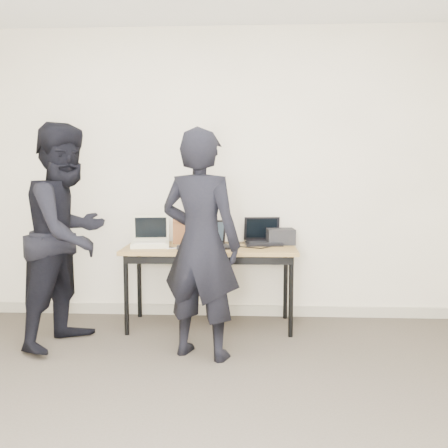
# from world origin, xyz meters

# --- Properties ---
(room) EXTENTS (4.60, 4.60, 2.80)m
(room) POSITION_xyz_m (0.00, 0.00, 1.35)
(room) COLOR #433C33
(room) RESTS_ON ground
(desk) EXTENTS (1.51, 0.67, 0.72)m
(desk) POSITION_xyz_m (-0.04, 1.88, 0.66)
(desk) COLOR olive
(desk) RESTS_ON ground
(laptop_beige) EXTENTS (0.37, 0.36, 0.26)m
(laptop_beige) POSITION_xyz_m (-0.57, 1.90, 0.77)
(laptop_beige) COLOR beige
(laptop_beige) RESTS_ON desk
(laptop_center) EXTENTS (0.38, 0.37, 0.23)m
(laptop_center) POSITION_xyz_m (-0.02, 1.84, 0.77)
(laptop_center) COLOR black
(laptop_center) RESTS_ON desk
(laptop_right) EXTENTS (0.35, 0.34, 0.24)m
(laptop_right) POSITION_xyz_m (0.43, 2.07, 0.77)
(laptop_right) COLOR black
(laptop_right) RESTS_ON desk
(leather_satchel) EXTENTS (0.38, 0.22, 0.25)m
(leather_satchel) POSITION_xyz_m (-0.22, 2.11, 0.85)
(leather_satchel) COLOR brown
(leather_satchel) RESTS_ON desk
(tissue) EXTENTS (0.14, 0.10, 0.08)m
(tissue) POSITION_xyz_m (-0.19, 2.11, 1.00)
(tissue) COLOR white
(tissue) RESTS_ON leather_satchel
(equipment_box) EXTENTS (0.26, 0.23, 0.14)m
(equipment_box) POSITION_xyz_m (0.59, 2.07, 0.79)
(equipment_box) COLOR black
(equipment_box) RESTS_ON desk
(power_brick) EXTENTS (0.09, 0.06, 0.03)m
(power_brick) POSITION_xyz_m (-0.26, 1.71, 0.74)
(power_brick) COLOR black
(power_brick) RESTS_ON desk
(cables) EXTENTS (1.16, 0.42, 0.01)m
(cables) POSITION_xyz_m (0.01, 1.88, 0.72)
(cables) COLOR black
(cables) RESTS_ON desk
(person_typist) EXTENTS (0.72, 0.59, 1.69)m
(person_typist) POSITION_xyz_m (-0.05, 1.17, 0.84)
(person_typist) COLOR black
(person_typist) RESTS_ON ground
(person_observer) EXTENTS (0.90, 1.02, 1.75)m
(person_observer) POSITION_xyz_m (-1.13, 1.40, 0.88)
(person_observer) COLOR black
(person_observer) RESTS_ON ground
(baseboard) EXTENTS (4.50, 0.03, 0.10)m
(baseboard) POSITION_xyz_m (0.00, 2.23, 0.05)
(baseboard) COLOR #A49D88
(baseboard) RESTS_ON ground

